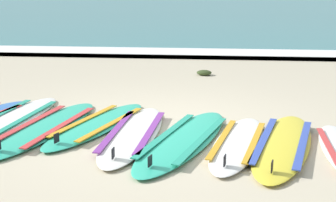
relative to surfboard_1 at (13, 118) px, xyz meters
name	(u,v)px	position (x,y,z in m)	size (l,w,h in m)	color
ground_plane	(159,129)	(2.05, -0.17, -0.04)	(80.00, 80.00, 0.00)	#C1B599
sea	(208,3)	(2.05, 35.53, 0.01)	(80.00, 60.00, 0.10)	teal
wave_foam_strip	(187,53)	(2.05, 6.14, 0.02)	(80.00, 1.20, 0.11)	white
surfboard_1	(13,118)	(0.00, 0.00, 0.00)	(0.85, 2.44, 0.18)	white
surfboard_2	(45,127)	(0.59, -0.35, 0.00)	(1.08, 2.62, 0.18)	#2DB793
surfboard_3	(98,124)	(1.24, -0.16, 0.00)	(1.25, 2.36, 0.18)	#2DB793
surfboard_4	(133,133)	(1.77, -0.49, 0.00)	(0.73, 2.45, 0.18)	silver
surfboard_5	(184,139)	(2.41, -0.65, 0.00)	(1.33, 2.64, 0.18)	#2DB793
surfboard_6	(238,143)	(3.05, -0.72, 0.00)	(0.96, 2.18, 0.18)	white
surfboard_7	(283,144)	(3.57, -0.71, 0.00)	(1.20, 2.54, 0.18)	yellow
seaweed_clump_near_shoreline	(204,73)	(2.55, 3.53, 0.02)	(0.31, 0.25, 0.11)	#384723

